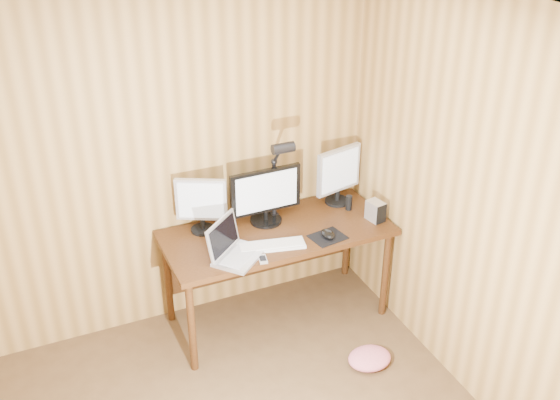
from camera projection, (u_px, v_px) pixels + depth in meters
room_shell at (230, 360)px, 2.71m from camera, size 4.00×4.00×4.00m
desk at (273, 240)px, 4.71m from camera, size 1.60×0.70×0.75m
monitor_center at (266, 195)px, 4.60m from camera, size 0.53×0.23×0.41m
monitor_left at (201, 204)px, 4.49m from camera, size 0.33×0.19×0.40m
monitor_right at (338, 174)px, 4.85m from camera, size 0.39×0.19×0.44m
laptop at (233, 248)px, 4.28m from camera, size 0.44×0.43×0.25m
keyboard at (271, 245)px, 4.40m from camera, size 0.47×0.23×0.02m
mousepad at (328, 237)px, 4.51m from camera, size 0.26×0.22×0.00m
mouse at (328, 234)px, 4.50m from camera, size 0.09×0.13×0.04m
hard_drive at (376, 211)px, 4.69m from camera, size 0.11×0.15×0.15m
phone at (263, 259)px, 4.26m from camera, size 0.07×0.11×0.01m
speaker at (349, 203)px, 4.83m from camera, size 0.05×0.05×0.11m
desk_lamp at (279, 168)px, 4.51m from camera, size 0.16×0.22×0.68m
fabric_pile at (370, 358)px, 4.46m from camera, size 0.31×0.25×0.10m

